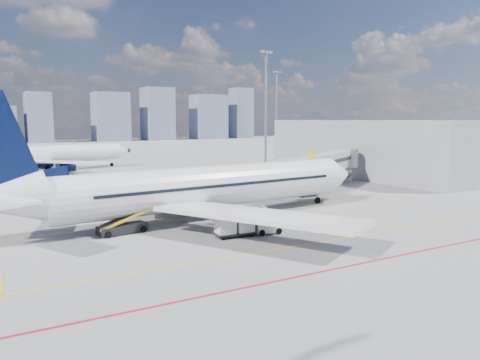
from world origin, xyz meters
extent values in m
plane|color=gray|center=(0.00, 0.00, 0.00)|extent=(420.00, 420.00, 0.00)
cube|color=#DBA90B|center=(0.00, 8.00, 0.01)|extent=(60.00, 0.18, 0.01)
cube|color=#DBA90B|center=(0.00, -6.00, 0.01)|extent=(80.00, 0.15, 0.01)
cube|color=#DBA90B|center=(14.00, 2.00, 0.01)|extent=(0.15, 28.00, 0.01)
cube|color=maroon|center=(0.00, -12.00, 0.01)|extent=(90.00, 0.25, 0.01)
cube|color=#999BA1|center=(22.25, 16.15, 3.90)|extent=(20.84, 13.93, 2.60)
cube|color=black|center=(22.25, 16.15, 4.10)|extent=(20.52, 13.82, 0.55)
cube|color=#999BA1|center=(12.70, 10.50, 3.90)|extent=(4.49, 4.56, 3.00)
cube|color=black|center=(17.00, 12.80, 0.35)|extent=(2.20, 1.00, 0.70)
cylinder|color=gray|center=(17.00, 12.80, 1.70)|extent=(0.56, 0.56, 2.70)
cylinder|color=gray|center=(29.00, 20.00, 1.95)|extent=(0.60, 0.60, 3.90)
cylinder|color=#999BA1|center=(32.00, 22.00, 3.90)|extent=(4.00, 4.00, 3.00)
cylinder|color=gray|center=(32.00, 22.00, 1.95)|extent=(2.40, 2.40, 3.90)
cube|color=#DBA90B|center=(15.50, 10.30, 5.70)|extent=(1.26, 0.82, 1.20)
cube|color=#999BA1|center=(40.00, 26.00, 5.00)|extent=(10.00, 42.00, 10.00)
cube|color=black|center=(35.20, 26.00, 5.00)|extent=(0.25, 40.00, 4.50)
cylinder|color=gray|center=(38.00, 55.00, 12.50)|extent=(0.56, 0.56, 25.00)
cube|color=gray|center=(38.00, 55.00, 25.20)|extent=(3.20, 0.40, 0.50)
cube|color=#A8ABAF|center=(36.80, 54.75, 25.20)|extent=(0.60, 0.15, 0.35)
cube|color=#A8ABAF|center=(38.00, 54.75, 25.20)|extent=(0.60, 0.15, 0.35)
cube|color=#A8ABAF|center=(39.20, 54.75, 25.20)|extent=(0.60, 0.15, 0.35)
cylinder|color=gray|center=(65.00, 90.00, 12.50)|extent=(0.56, 0.56, 25.00)
cube|color=gray|center=(65.00, 90.00, 25.20)|extent=(3.20, 0.40, 0.50)
cube|color=#A8ABAF|center=(63.80, 89.75, 25.20)|extent=(0.60, 0.15, 0.35)
cube|color=#A8ABAF|center=(65.00, 89.75, 25.20)|extent=(0.60, 0.15, 0.35)
cube|color=#A8ABAF|center=(66.20, 89.75, 25.20)|extent=(0.60, 0.15, 0.35)
cube|color=slate|center=(6.13, 190.00, 11.03)|extent=(10.26, 14.74, 22.06)
cube|color=slate|center=(38.14, 190.00, 11.48)|extent=(15.73, 13.35, 22.96)
cube|color=slate|center=(61.64, 190.00, 12.98)|extent=(13.92, 13.61, 25.97)
cube|color=slate|center=(90.03, 190.00, 11.57)|extent=(16.90, 13.17, 23.13)
cube|color=slate|center=(110.05, 190.00, 13.66)|extent=(10.52, 10.05, 27.31)
cylinder|color=silver|center=(0.23, 7.06, 3.30)|extent=(33.11, 6.93, 4.27)
cone|color=silver|center=(18.58, 8.56, 3.30)|extent=(4.28, 4.58, 4.27)
sphere|color=black|center=(20.11, 8.68, 3.30)|extent=(1.30, 1.30, 1.21)
cube|color=black|center=(17.16, 8.44, 3.90)|extent=(1.77, 1.77, 0.49)
cube|color=silver|center=(-2.21, 16.76, 2.12)|extent=(11.37, 18.95, 0.63)
cube|color=silver|center=(-0.61, -2.90, 2.12)|extent=(13.68, 18.60, 0.63)
cylinder|color=black|center=(-0.83, 13.35, 0.76)|extent=(4.14, 2.83, 2.52)
cylinder|color=black|center=(0.20, 0.68, 0.76)|extent=(4.14, 2.83, 2.52)
cylinder|color=#A8ABAF|center=(1.24, 13.52, 0.76)|extent=(0.59, 2.61, 2.59)
cylinder|color=#A8ABAF|center=(2.28, 0.85, 0.76)|extent=(0.59, 2.61, 2.59)
cube|color=black|center=(-17.02, 5.65, 5.05)|extent=(6.19, 0.83, 2.36)
cylinder|color=gray|center=(14.97, 8.26, 0.90)|extent=(0.30, 0.30, 1.80)
cylinder|color=black|center=(14.97, 8.26, 0.38)|extent=(0.78, 0.34, 0.76)
cylinder|color=gray|center=(-1.09, 9.81, 0.80)|extent=(0.34, 0.34, 1.60)
cylinder|color=black|center=(-1.09, 9.81, 0.50)|extent=(1.05, 0.73, 1.00)
cylinder|color=gray|center=(-0.63, 4.13, 0.80)|extent=(0.34, 0.34, 1.60)
cylinder|color=black|center=(-0.63, 4.13, 0.50)|extent=(1.05, 0.73, 1.00)
cube|color=black|center=(0.61, 9.22, 3.63)|extent=(26.87, 2.29, 0.28)
cube|color=black|center=(0.95, 5.00, 3.63)|extent=(26.87, 2.29, 0.28)
cylinder|color=silver|center=(-6.31, 63.23, 3.30)|extent=(26.99, 10.19, 3.51)
cone|color=silver|center=(8.32, 67.04, 3.30)|extent=(4.02, 4.21, 3.51)
sphere|color=black|center=(9.53, 67.36, 3.30)|extent=(1.21, 1.21, 0.99)
cube|color=black|center=(7.18, 66.74, 3.79)|extent=(1.65, 1.65, 0.40)
cube|color=silver|center=(-9.65, 70.73, 2.34)|extent=(7.05, 15.41, 0.52)
cube|color=silver|center=(-5.57, 55.06, 2.34)|extent=(12.92, 14.52, 0.52)
cylinder|color=black|center=(-8.05, 68.17, 1.21)|extent=(3.65, 2.82, 2.07)
cylinder|color=black|center=(-5.43, 58.07, 1.21)|extent=(3.65, 2.82, 2.07)
cylinder|color=#A8ABAF|center=(-6.40, 68.60, 1.21)|extent=(0.84, 2.13, 2.12)
cylinder|color=#A8ABAF|center=(-3.77, 58.50, 1.21)|extent=(0.84, 2.13, 2.12)
cylinder|color=black|center=(-7.77, 65.27, 0.50)|extent=(1.13, 0.88, 1.00)
cylinder|color=black|center=(-6.59, 60.74, 0.50)|extent=(1.13, 0.88, 1.00)
cylinder|color=black|center=(5.44, 66.29, 0.38)|extent=(0.81, 0.46, 0.76)
cube|color=silver|center=(1.32, -1.40, 0.57)|extent=(2.43, 1.53, 0.83)
cube|color=silver|center=(0.91, -1.35, 1.19)|extent=(1.18, 1.32, 0.62)
cube|color=black|center=(0.91, -1.35, 1.40)|extent=(1.07, 1.25, 0.36)
cylinder|color=black|center=(0.42, -1.86, 0.29)|extent=(0.61, 0.30, 0.58)
cylinder|color=black|center=(0.57, -0.73, 0.29)|extent=(0.61, 0.30, 0.58)
cylinder|color=black|center=(2.07, -2.08, 0.29)|extent=(0.61, 0.30, 0.58)
cylinder|color=black|center=(2.22, -0.94, 0.29)|extent=(0.61, 0.30, 0.58)
cube|color=black|center=(-1.74, -0.87, 0.31)|extent=(3.62, 1.85, 0.18)
cube|color=silver|center=(-2.61, -0.80, 1.17)|extent=(1.63, 1.58, 1.51)
cube|color=silver|center=(-0.86, -0.95, 1.17)|extent=(1.63, 1.58, 1.51)
cylinder|color=black|center=(-3.15, -1.44, 0.16)|extent=(0.32, 0.16, 0.31)
cylinder|color=black|center=(-3.04, -0.08, 0.16)|extent=(0.32, 0.16, 0.31)
cylinder|color=black|center=(-0.43, -1.67, 0.16)|extent=(0.32, 0.16, 0.31)
cylinder|color=black|center=(-0.32, -0.31, 0.16)|extent=(0.32, 0.16, 0.31)
cube|color=black|center=(-9.83, 5.08, 0.46)|extent=(4.51, 2.18, 0.72)
cube|color=black|center=(-9.02, 5.20, 1.55)|extent=(6.27, 1.95, 1.90)
cube|color=#DBA90B|center=(-9.10, 5.76, 1.55)|extent=(6.15, 1.01, 1.98)
cube|color=#DBA90B|center=(-8.93, 4.64, 1.55)|extent=(6.15, 1.01, 1.98)
cylinder|color=black|center=(-11.36, 4.12, 0.31)|extent=(0.65, 0.34, 0.62)
cylinder|color=black|center=(-11.57, 5.55, 0.31)|extent=(0.65, 0.34, 0.62)
cylinder|color=black|center=(-8.09, 4.61, 0.31)|extent=(0.65, 0.34, 0.62)
cylinder|color=black|center=(-8.31, 6.04, 0.31)|extent=(0.65, 0.34, 0.62)
imported|color=#FAF31A|center=(6.26, -2.06, 0.80)|extent=(0.60, 0.69, 1.60)
camera|label=1|loc=(-21.14, -35.31, 10.06)|focal=35.00mm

